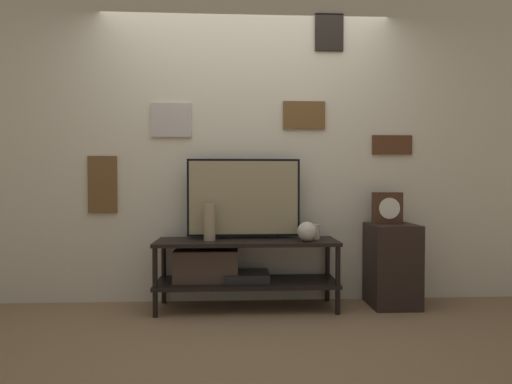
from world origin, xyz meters
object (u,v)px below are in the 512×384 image
Objects in this scene: candle_jar at (316,232)px; television at (244,198)px; vase_round_glass at (307,231)px; mantel_clock at (387,208)px; vase_tall_ceramic at (210,222)px.

television is at bearing 174.65° from candle_jar.
mantel_clock is (0.71, 0.15, 0.18)m from vase_round_glass.
candle_jar is at bearing 53.60° from vase_round_glass.
mantel_clock is at bearing 2.51° from candle_jar.
vase_tall_ceramic reaches higher than vase_round_glass.
television is at bearing 21.18° from vase_tall_ceramic.
vase_round_glass is 0.59× the size of mantel_clock.
mantel_clock is (1.50, 0.08, 0.11)m from vase_tall_ceramic.
candle_jar is (0.60, -0.06, -0.28)m from television.
vase_round_glass reaches higher than candle_jar.
television reaches higher than mantel_clock.
vase_round_glass is 0.79m from vase_tall_ceramic.
television is 0.60m from vase_round_glass.
vase_tall_ceramic is (-0.28, -0.11, -0.19)m from television.
candle_jar is at bearing 3.38° from vase_tall_ceramic.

